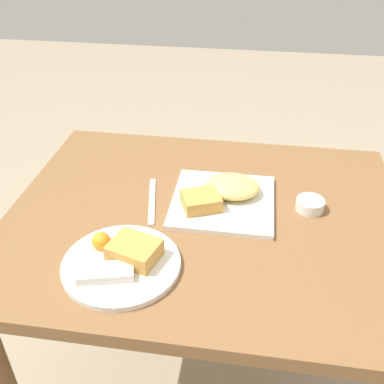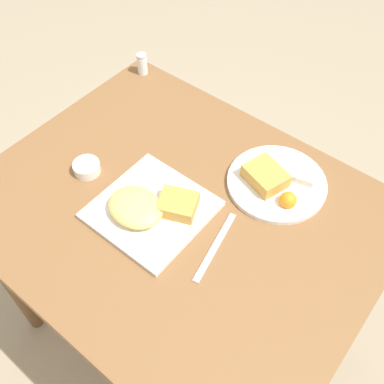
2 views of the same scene
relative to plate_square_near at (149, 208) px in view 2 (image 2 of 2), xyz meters
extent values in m
plane|color=gray|center=(0.04, 0.06, -0.79)|extent=(8.00, 8.00, 0.00)
cube|color=brown|center=(0.04, 0.06, -0.04)|extent=(1.01, 0.81, 0.04)
cylinder|color=brown|center=(-0.40, -0.29, -0.42)|extent=(0.05, 0.05, 0.73)
cylinder|color=brown|center=(-0.40, 0.40, -0.42)|extent=(0.05, 0.05, 0.73)
cylinder|color=brown|center=(0.49, 0.40, -0.42)|extent=(0.05, 0.05, 0.73)
cube|color=white|center=(0.00, 0.01, -0.01)|extent=(0.27, 0.27, 0.01)
ellipsoid|color=#EFCC6B|center=(-0.02, -0.03, 0.01)|extent=(0.15, 0.12, 0.04)
cube|color=gold|center=(0.05, 0.05, 0.01)|extent=(0.12, 0.11, 0.04)
cylinder|color=white|center=(0.20, 0.28, -0.01)|extent=(0.26, 0.26, 0.01)
cube|color=gold|center=(0.17, 0.26, 0.01)|extent=(0.13, 0.11, 0.04)
cube|color=silver|center=(0.22, 0.33, 0.00)|extent=(0.13, 0.08, 0.02)
sphere|color=orange|center=(0.26, 0.23, 0.01)|extent=(0.04, 0.04, 0.04)
cylinder|color=white|center=(-0.22, 0.00, -0.01)|extent=(0.07, 0.07, 0.03)
cylinder|color=beige|center=(-0.22, 0.00, 0.01)|extent=(0.06, 0.06, 0.00)
cylinder|color=white|center=(-0.40, 0.41, 0.01)|extent=(0.03, 0.03, 0.06)
cylinder|color=white|center=(-0.40, 0.41, -0.01)|extent=(0.03, 0.03, 0.03)
cylinder|color=silver|center=(-0.40, 0.41, 0.04)|extent=(0.03, 0.03, 0.01)
cube|color=silver|center=(0.19, 0.02, -0.02)|extent=(0.06, 0.21, 0.00)
camera|label=1|loc=(-0.06, 0.98, 0.67)|focal=42.00mm
camera|label=2|loc=(0.50, -0.45, 0.90)|focal=42.00mm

